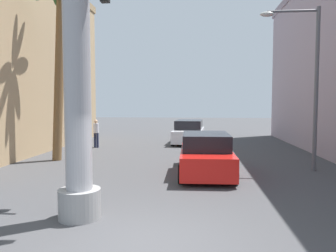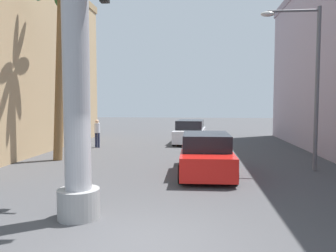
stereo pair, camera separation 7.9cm
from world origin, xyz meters
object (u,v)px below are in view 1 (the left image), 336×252
(traffic_light_mast, at_px, (14,42))
(car_far, at_px, (189,132))
(street_lamp, at_px, (307,72))
(pedestrian_far_left, at_px, (96,131))
(palm_tree_mid_left, at_px, (58,58))
(car_lead, at_px, (206,155))

(traffic_light_mast, distance_m, car_far, 14.40)
(street_lamp, xyz_separation_m, traffic_light_mast, (-9.67, -4.38, 0.52))
(car_far, xyz_separation_m, pedestrian_far_left, (-5.61, -2.82, 0.27))
(car_far, bearing_deg, palm_tree_mid_left, -130.01)
(car_lead, bearing_deg, pedestrian_far_left, 133.52)
(street_lamp, distance_m, car_far, 10.48)
(street_lamp, height_order, car_far, street_lamp)
(street_lamp, relative_size, pedestrian_far_left, 3.81)
(traffic_light_mast, relative_size, palm_tree_mid_left, 0.78)
(street_lamp, relative_size, palm_tree_mid_left, 0.79)
(street_lamp, xyz_separation_m, car_lead, (-4.02, -0.99, -3.23))
(car_far, relative_size, palm_tree_mid_left, 0.58)
(traffic_light_mast, relative_size, car_far, 1.34)
(car_lead, relative_size, pedestrian_far_left, 2.76)
(car_lead, height_order, palm_tree_mid_left, palm_tree_mid_left)
(car_far, bearing_deg, car_lead, -84.73)
(palm_tree_mid_left, distance_m, pedestrian_far_left, 5.82)
(pedestrian_far_left, bearing_deg, car_lead, -46.48)
(street_lamp, distance_m, palm_tree_mid_left, 11.06)
(traffic_light_mast, bearing_deg, street_lamp, 24.38)
(street_lamp, bearing_deg, pedestrian_far_left, 150.91)
(street_lamp, xyz_separation_m, palm_tree_mid_left, (-10.92, 1.51, 0.89))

